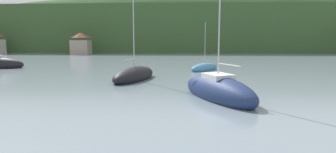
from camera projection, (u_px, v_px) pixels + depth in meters
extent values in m
cube|color=#38562D|center=(179.00, 31.00, 96.11)|extent=(352.00, 45.86, 13.17)
ellipsoid|color=#2D4C28|center=(215.00, 37.00, 107.08)|extent=(246.40, 32.10, 32.67)
cube|color=gray|center=(81.00, 47.00, 69.08)|extent=(4.29, 3.72, 3.51)
pyramid|color=brown|center=(81.00, 35.00, 68.69)|extent=(4.51, 3.90, 1.30)
ellipsoid|color=black|center=(134.00, 76.00, 26.01)|extent=(4.16, 7.50, 1.71)
cylinder|color=#B7B7BC|center=(133.00, 21.00, 25.34)|extent=(0.09, 0.09, 9.16)
cylinder|color=#ADADB2|center=(129.00, 60.00, 24.76)|extent=(0.69, 2.15, 0.08)
ellipsoid|color=navy|center=(218.00, 91.00, 17.96)|extent=(5.19, 7.89, 2.01)
cylinder|color=#B7B7BC|center=(220.00, 0.00, 17.20)|extent=(0.09, 0.09, 10.29)
cylinder|color=#ADADB2|center=(229.00, 65.00, 16.62)|extent=(1.04, 2.22, 0.08)
cube|color=silver|center=(218.00, 78.00, 17.85)|extent=(2.07, 2.32, 0.57)
ellipsoid|color=teal|center=(205.00, 68.00, 33.83)|extent=(4.24, 4.77, 1.25)
cylinder|color=#B7B7BC|center=(205.00, 44.00, 33.45)|extent=(0.06, 0.06, 5.15)
cylinder|color=#ADADB2|center=(208.00, 60.00, 34.29)|extent=(1.04, 1.26, 0.05)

